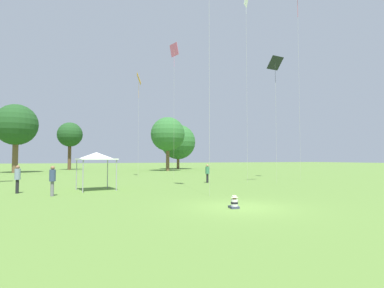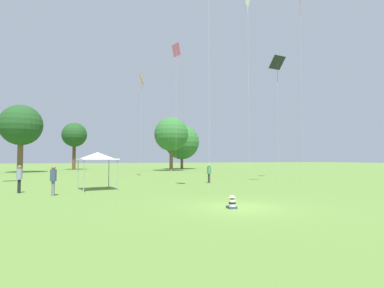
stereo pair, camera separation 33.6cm
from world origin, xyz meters
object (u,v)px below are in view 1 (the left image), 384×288
object	(u,v)px
kite_7	(246,15)
distant_tree_2	(178,142)
kite_0	(275,65)
kite_4	(174,53)
person_standing_2	(52,178)
person_standing_0	(207,172)
seated_toddler	(234,203)
kite_6	(139,81)
person_standing_1	(17,177)
distant_tree_0	(168,134)
distant_tree_3	(16,125)
kite_2	(298,5)
canopy_tent	(96,156)
distant_tree_1	(70,135)

from	to	relation	value
kite_7	distant_tree_2	bearing A→B (deg)	-93.20
kite_0	kite_4	xyz separation A→B (m)	(-7.09, 8.04, 2.90)
person_standing_2	person_standing_0	bearing A→B (deg)	-39.35
seated_toddler	person_standing_0	world-z (taller)	person_standing_0
kite_0	kite_6	xyz separation A→B (m)	(-9.75, 13.64, 0.91)
seated_toddler	kite_0	bearing A→B (deg)	53.64
kite_7	kite_4	bearing A→B (deg)	-49.74
seated_toddler	person_standing_0	size ratio (longest dim) A/B	0.35
person_standing_1	distant_tree_0	bearing A→B (deg)	9.34
person_standing_2	distant_tree_3	xyz separation A→B (m)	(-7.22, 34.77, 6.49)
kite_2	distant_tree_2	distance (m)	39.29
kite_0	distant_tree_0	bearing A→B (deg)	-49.09
person_standing_0	kite_7	distance (m)	14.95
kite_0	kite_6	size ratio (longest dim) A/B	0.91
canopy_tent	kite_4	world-z (taller)	kite_4
distant_tree_1	seated_toddler	bearing A→B (deg)	-82.43
seated_toddler	kite_0	distance (m)	18.21
distant_tree_2	kite_6	bearing A→B (deg)	-118.92
distant_tree_3	distant_tree_2	bearing A→B (deg)	13.03
person_standing_1	person_standing_2	size ratio (longest dim) A/B	1.00
person_standing_1	distant_tree_0	size ratio (longest dim) A/B	0.18
person_standing_0	person_standing_2	world-z (taller)	person_standing_2
person_standing_1	distant_tree_2	size ratio (longest dim) A/B	0.19
person_standing_2	kite_0	distance (m)	20.84
kite_7	seated_toddler	bearing A→B (deg)	61.81
person_standing_1	distant_tree_3	xyz separation A→B (m)	(-5.07, 32.38, 6.48)
seated_toddler	kite_6	world-z (taller)	kite_6
person_standing_2	distant_tree_3	world-z (taller)	distant_tree_3
kite_7	distant_tree_3	distance (m)	39.46
distant_tree_1	distant_tree_0	bearing A→B (deg)	-36.14
canopy_tent	distant_tree_2	world-z (taller)	distant_tree_2
seated_toddler	kite_4	world-z (taller)	kite_4
kite_4	kite_7	world-z (taller)	kite_7
person_standing_2	kite_2	size ratio (longest dim) A/B	0.09
kite_2	kite_7	distance (m)	7.06
distant_tree_1	person_standing_0	bearing A→B (deg)	-73.30
kite_4	distant_tree_0	size ratio (longest dim) A/B	1.48
person_standing_1	kite_7	bearing A→B (deg)	-43.98
kite_6	distant_tree_0	bearing A→B (deg)	27.98
seated_toddler	distant_tree_1	size ratio (longest dim) A/B	0.06
person_standing_1	kite_4	distance (m)	20.14
kite_4	distant_tree_1	bearing A→B (deg)	44.68
distant_tree_2	kite_0	bearing A→B (deg)	-96.18
person_standing_2	distant_tree_3	size ratio (longest dim) A/B	0.16
seated_toddler	kite_4	bearing A→B (deg)	88.18
kite_2	distant_tree_1	bearing A→B (deg)	-117.85
distant_tree_2	canopy_tent	bearing A→B (deg)	-116.85
seated_toddler	person_standing_2	world-z (taller)	person_standing_2
distant_tree_0	distant_tree_2	world-z (taller)	distant_tree_0
kite_2	distant_tree_3	xyz separation A→B (m)	(-29.59, 30.48, -10.50)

